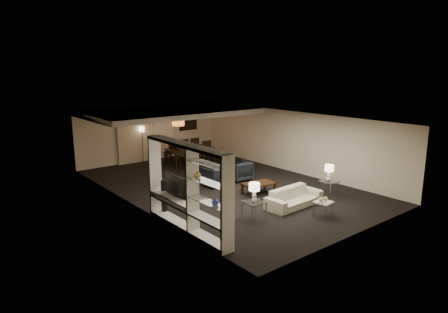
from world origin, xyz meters
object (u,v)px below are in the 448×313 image
vase_blue (215,201)px  floor_lamp (143,145)px  dining_table (190,156)px  chair_nl (186,157)px  chair_nm (198,155)px  sofa (294,197)px  chair_fm (182,150)px  table_lamp_right (329,173)px  pendant_light (178,123)px  side_table_left (254,210)px  marble_table (323,209)px  chair_fl (170,152)px  chair_fr (193,148)px  armchair_left (214,176)px  television (172,186)px  armchair_right (239,171)px  coffee_table (259,188)px  floor_speaker (164,198)px  table_lamp_left (254,193)px  side_table_right (328,188)px  vase_amber (197,174)px

vase_blue → floor_lamp: (2.76, 9.00, -0.34)m
dining_table → floor_lamp: floor_lamp is taller
chair_nl → chair_nm: size_ratio=1.00×
chair_nl → floor_lamp: 2.40m
sofa → chair_fm: size_ratio=1.89×
chair_nl → table_lamp_right: bearing=-72.5°
pendant_light → table_lamp_right: (1.73, -6.57, -1.13)m
side_table_left → chair_nm: (2.32, 6.06, 0.27)m
marble_table → chair_fl: chair_fl is taller
chair_nm → table_lamp_right: bearing=-87.2°
chair_fr → armchair_left: bearing=69.3°
chair_fr → floor_lamp: floor_lamp is taller
television → chair_nm: (4.23, 4.82, -0.52)m
armchair_right → table_lamp_right: size_ratio=1.44×
chair_nl → chair_fl: same height
vase_blue → chair_fl: vase_blue is taller
coffee_table → chair_fm: size_ratio=1.04×
pendant_light → sofa: pendant_light is taller
coffee_table → floor_speaker: (-3.53, 0.26, 0.34)m
marble_table → floor_speaker: bearing=140.0°
television → chair_nl: television is taller
marble_table → chair_nm: size_ratio=0.43×
table_lamp_right → floor_speaker: table_lamp_right is taller
chair_nl → chair_fm: same height
coffee_table → chair_fr: bearing=78.1°
side_table_left → table_lamp_left: bearing=0.0°
armchair_right → chair_fr: 4.11m
chair_fl → chair_fr: same height
chair_fr → chair_fm: bearing=3.4°
floor_lamp → television: bearing=-111.2°
dining_table → chair_nm: chair_nm is taller
side_table_right → chair_fl: size_ratio=0.52×
pendant_light → chair_fr: 2.04m
table_lamp_right → chair_nm: size_ratio=0.54×
chair_nl → chair_fm: 1.43m
sofa → dining_table: 6.74m
table_lamp_right → chair_fr: (-0.48, 7.36, -0.26)m
marble_table → chair_nl: chair_nl is taller
armchair_right → chair_fm: size_ratio=0.77×
table_lamp_right → chair_nl: bearing=105.5°
pendant_light → chair_nl: pendant_light is taller
sofa → chair_fr: (1.22, 7.36, 0.23)m
chair_nm → coffee_table: bearing=-105.2°
television → vase_amber: bearing=178.6°
pendant_light → table_lamp_left: bearing=-104.2°
armchair_left → vase_blue: bearing=46.0°
chair_fl → side_table_right: bearing=96.6°
vase_amber → sofa: bearing=0.2°
table_lamp_right → sofa: bearing=180.0°
chair_fm → marble_table: bearing=86.7°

